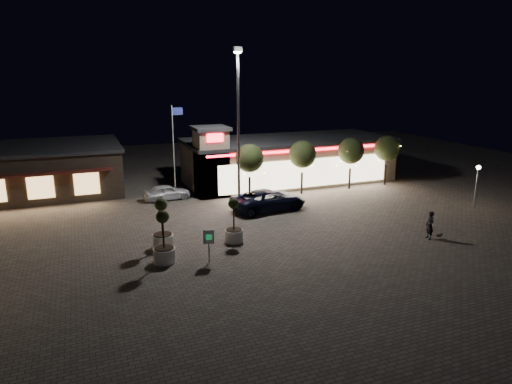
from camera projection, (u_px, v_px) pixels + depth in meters
name	position (u px, v px, depth m)	size (l,w,h in m)	color
ground	(252.00, 250.00, 28.04)	(90.00, 90.00, 0.00)	#696055
retail_building	(285.00, 160.00, 45.06)	(20.40, 8.40, 6.10)	gray
restaurant_building	(25.00, 170.00, 40.55)	(16.40, 11.00, 4.30)	#382D23
floodlight_pole	(238.00, 121.00, 34.16)	(0.60, 0.40, 12.38)	gray
flagpole	(175.00, 145.00, 37.87)	(0.95, 0.10, 8.00)	white
lamp_post_east	(477.00, 178.00, 36.25)	(0.36, 0.36, 3.48)	gray
string_tree_a	(249.00, 158.00, 38.45)	(2.42, 2.42, 4.79)	#332319
string_tree_b	(302.00, 154.00, 40.20)	(2.42, 2.42, 4.79)	#332319
string_tree_c	(351.00, 151.00, 41.96)	(2.42, 2.42, 4.79)	#332319
string_tree_d	(387.00, 148.00, 43.37)	(2.42, 2.42, 4.79)	#332319
pickup_truck	(269.00, 200.00, 35.98)	(2.77, 6.00, 1.67)	black
white_sedan	(167.00, 192.00, 38.94)	(1.57, 3.91, 1.33)	silver
pedestrian	(430.00, 225.00, 29.75)	(0.68, 0.44, 1.86)	black
dog	(440.00, 235.00, 30.00)	(0.47, 0.18, 0.25)	#59514C
planter_left	(163.00, 233.00, 28.15)	(1.31, 1.31, 3.21)	white
planter_mid	(164.00, 246.00, 26.06)	(1.27, 1.27, 3.12)	white
planter_right	(234.00, 228.00, 29.25)	(1.18, 1.18, 2.91)	white
valet_sign	(209.00, 240.00, 26.06)	(0.62, 0.24, 1.91)	gray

